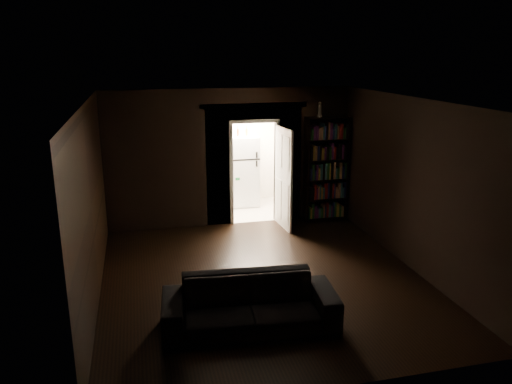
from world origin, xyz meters
TOP-DOWN VIEW (x-y plane):
  - ground at (0.00, 0.00)m, footprint 5.50×5.50m
  - room_walls at (-0.01, 1.07)m, footprint 5.02×5.61m
  - kitchen_alcove at (0.50, 3.87)m, footprint 2.20×1.80m
  - sofa at (-0.52, -1.31)m, footprint 2.34×1.17m
  - bookshelf at (2.00, 2.55)m, footprint 0.93×0.43m
  - refrigerator at (0.49, 4.03)m, footprint 0.81×0.76m
  - door at (1.00, 2.31)m, footprint 0.12×0.85m
  - figurine at (1.84, 2.62)m, footprint 0.12×0.12m
  - bottles at (0.40, 3.92)m, footprint 0.57×0.10m

SIDE VIEW (x-z plane):
  - ground at x=0.00m, z-range 0.00..0.00m
  - sofa at x=-0.52m, z-range 0.00..0.87m
  - refrigerator at x=0.49m, z-range 0.00..1.65m
  - door at x=1.00m, z-range 0.00..2.05m
  - bookshelf at x=2.00m, z-range 0.00..2.20m
  - kitchen_alcove at x=0.50m, z-range -0.09..2.51m
  - room_walls at x=-0.01m, z-range 0.26..3.10m
  - bottles at x=0.40m, z-range 1.65..1.88m
  - figurine at x=1.84m, z-range 2.20..2.50m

